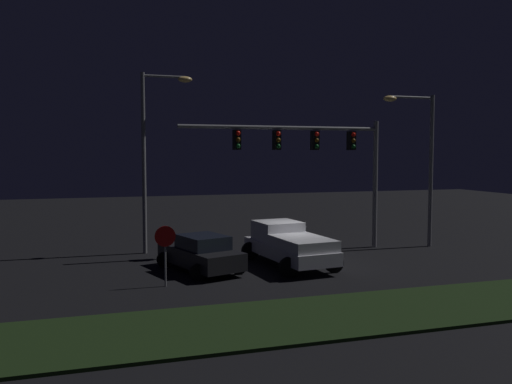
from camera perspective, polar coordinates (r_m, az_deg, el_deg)
The scene contains 8 objects.
ground_plane at distance 23.81m, azimuth 4.56°, elevation -7.63°, with size 80.00×80.00×0.00m, color black.
grass_median at distance 17.26m, azimuth 14.11°, elevation -12.12°, with size 26.99×4.03×0.10m, color black.
pickup_truck at distance 23.32m, azimuth 3.41°, elevation -5.38°, with size 3.27×5.58×1.80m.
car_sedan at distance 22.29m, azimuth -5.91°, elevation -6.51°, with size 3.30×4.74×1.51m.
traffic_signal_gantry at distance 26.64m, azimuth 6.38°, elevation 4.48°, with size 10.32×0.56×6.50m.
street_lamp_left at distance 26.35m, azimuth -10.91°, elevation 5.30°, with size 2.49×0.44×8.71m.
street_lamp_right at distance 28.79m, azimuth 17.21°, elevation 4.23°, with size 2.94×0.44×7.85m.
stop_sign at distance 19.73m, azimuth -9.67°, elevation -5.51°, with size 0.76×0.08×2.23m.
Camera 1 is at (-8.71, -21.63, 4.83)m, focal length 37.47 mm.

